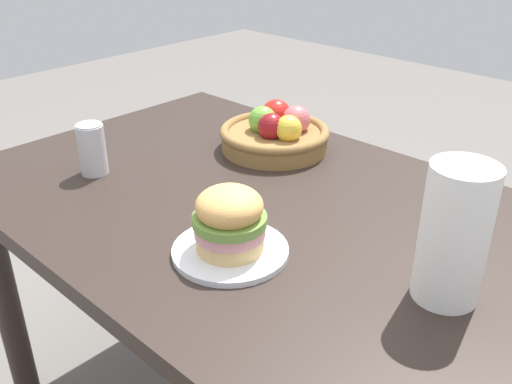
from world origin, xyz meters
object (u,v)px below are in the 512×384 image
(sandwich, at_px, (230,219))
(fruit_basket, at_px, (276,133))
(plate, at_px, (230,251))
(soda_can, at_px, (92,149))
(paper_towel_roll, at_px, (454,234))

(sandwich, height_order, fruit_basket, sandwich)
(plate, height_order, fruit_basket, fruit_basket)
(soda_can, xyz_separation_m, fruit_basket, (0.22, 0.41, -0.02))
(plate, distance_m, paper_towel_roll, 0.40)
(plate, bearing_deg, paper_towel_roll, 24.18)
(plate, height_order, soda_can, soda_can)
(plate, distance_m, fruit_basket, 0.52)
(sandwich, relative_size, fruit_basket, 0.48)
(paper_towel_roll, bearing_deg, plate, -155.82)
(plate, xyz_separation_m, soda_can, (-0.50, 0.02, 0.06))
(soda_can, bearing_deg, plate, -2.50)
(sandwich, distance_m, soda_can, 0.50)
(sandwich, xyz_separation_m, paper_towel_roll, (0.35, 0.16, 0.05))
(paper_towel_roll, bearing_deg, fruit_basket, 156.08)
(soda_can, bearing_deg, fruit_basket, 62.00)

